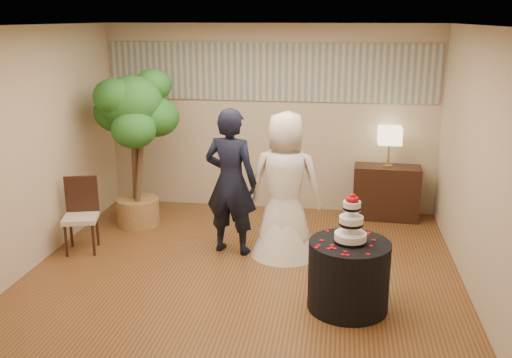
% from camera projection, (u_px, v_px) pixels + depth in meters
% --- Properties ---
extents(floor, '(5.00, 5.00, 0.00)m').
position_uv_depth(floor, '(242.00, 275.00, 6.61)').
color(floor, brown).
rests_on(floor, ground).
extents(ceiling, '(5.00, 5.00, 0.00)m').
position_uv_depth(ceiling, '(241.00, 25.00, 5.85)').
color(ceiling, white).
rests_on(ceiling, wall_back).
extents(wall_back, '(5.00, 0.06, 2.80)m').
position_uv_depth(wall_back, '(270.00, 119.00, 8.61)').
color(wall_back, '#C8B294').
rests_on(wall_back, ground).
extents(wall_front, '(5.00, 0.06, 2.80)m').
position_uv_depth(wall_front, '(178.00, 245.00, 3.85)').
color(wall_front, '#C8B294').
rests_on(wall_front, ground).
extents(wall_left, '(0.06, 5.00, 2.80)m').
position_uv_depth(wall_left, '(29.00, 150.00, 6.59)').
color(wall_left, '#C8B294').
rests_on(wall_left, ground).
extents(wall_right, '(0.06, 5.00, 2.80)m').
position_uv_depth(wall_right, '(480.00, 166.00, 5.87)').
color(wall_right, '#C8B294').
rests_on(wall_right, ground).
extents(mural_border, '(4.90, 0.02, 0.85)m').
position_uv_depth(mural_border, '(270.00, 72.00, 8.40)').
color(mural_border, '#9A9C8E').
rests_on(mural_border, wall_back).
extents(groom, '(0.75, 0.57, 1.85)m').
position_uv_depth(groom, '(231.00, 182.00, 7.04)').
color(groom, black).
rests_on(groom, floor).
extents(bride, '(0.93, 0.89, 1.82)m').
position_uv_depth(bride, '(285.00, 185.00, 6.96)').
color(bride, white).
rests_on(bride, floor).
extents(cake_table, '(0.99, 0.99, 0.72)m').
position_uv_depth(cake_table, '(349.00, 275.00, 5.78)').
color(cake_table, black).
rests_on(cake_table, floor).
extents(wedding_cake, '(0.33, 0.33, 0.51)m').
position_uv_depth(wedding_cake, '(351.00, 218.00, 5.61)').
color(wedding_cake, white).
rests_on(wedding_cake, cake_table).
extents(console, '(0.97, 0.46, 0.79)m').
position_uv_depth(console, '(386.00, 192.00, 8.38)').
color(console, black).
rests_on(console, floor).
extents(table_lamp, '(0.33, 0.33, 0.58)m').
position_uv_depth(table_lamp, '(389.00, 147.00, 8.19)').
color(table_lamp, beige).
rests_on(table_lamp, console).
extents(ficus_tree, '(1.46, 1.46, 2.25)m').
position_uv_depth(ficus_tree, '(134.00, 148.00, 7.93)').
color(ficus_tree, '#256521').
rests_on(ficus_tree, floor).
extents(side_chair, '(0.53, 0.55, 0.94)m').
position_uv_depth(side_chair, '(80.00, 216.00, 7.17)').
color(side_chair, black).
rests_on(side_chair, floor).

